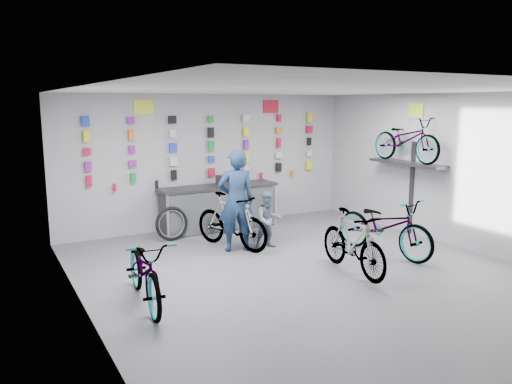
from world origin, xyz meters
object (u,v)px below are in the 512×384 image
bike_center (353,242)px  counter (219,208)px  bike_right (384,226)px  bike_left (145,270)px  bike_service (231,221)px  clerk (236,201)px  customer (269,220)px

bike_center → counter: bearing=105.1°
counter → bike_right: bike_right is taller
bike_left → bike_center: (3.41, -0.39, 0.03)m
bike_service → clerk: bearing=-110.9°
bike_left → bike_right: 4.60m
bike_left → clerk: (2.30, 1.70, 0.48)m
bike_right → clerk: size_ratio=1.07×
bike_left → bike_service: size_ratio=1.05×
clerk → customer: bearing=-177.8°
bike_center → bike_service: bearing=120.3°
bike_left → bike_right: bike_right is taller
bike_left → bike_service: 2.99m
bike_right → customer: (-1.68, 1.41, 0.01)m
bike_left → clerk: clerk is taller
counter → bike_left: counter is taller
counter → customer: bearing=-83.2°
bike_center → clerk: clerk is taller
counter → clerk: 1.78m
bike_service → customer: (0.63, -0.36, 0.02)m
clerk → bike_left: bearing=51.6°
counter → bike_center: 3.81m
counter → bike_right: size_ratio=1.29×
bike_right → counter: bearing=109.6°
bike_left → customer: 3.31m
counter → bike_left: size_ratio=1.43×
bike_left → bike_service: (2.30, 1.91, 0.04)m
counter → bike_center: (0.70, -3.75, 0.04)m
clerk → customer: (0.63, -0.14, -0.42)m
bike_service → customer: bearing=-51.3°
bike_right → bike_service: (-2.30, 1.77, -0.01)m
bike_right → customer: 2.19m
bike_right → bike_left: bearing=171.0°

